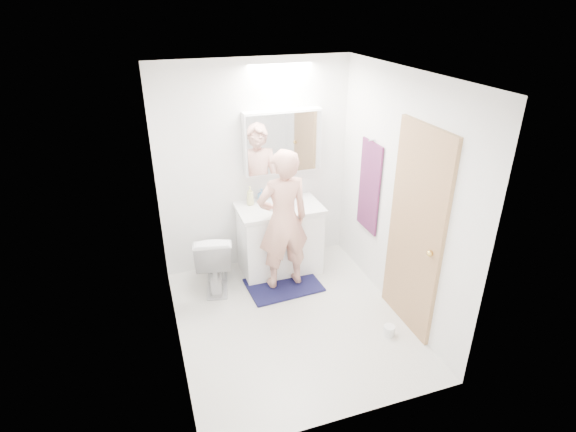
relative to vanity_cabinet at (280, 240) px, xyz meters
name	(u,v)px	position (x,y,z in m)	size (l,w,h in m)	color
floor	(291,320)	(-0.19, -0.96, -0.39)	(2.50, 2.50, 0.00)	silver
ceiling	(292,75)	(-0.19, -0.96, 2.01)	(2.50, 2.50, 0.00)	white
wall_back	(255,168)	(-0.19, 0.29, 0.81)	(2.50, 2.50, 0.00)	white
wall_front	(354,291)	(-0.19, -2.21, 0.81)	(2.50, 2.50, 0.00)	white
wall_left	(166,232)	(-1.29, -0.96, 0.81)	(2.50, 2.50, 0.00)	white
wall_right	(399,197)	(0.91, -0.96, 0.81)	(2.50, 2.50, 0.00)	white
vanity_cabinet	(280,240)	(0.00, 0.00, 0.00)	(0.90, 0.55, 0.78)	white
countertop	(279,208)	(0.00, 0.00, 0.41)	(0.95, 0.58, 0.04)	silver
sink_basin	(278,204)	(0.00, 0.03, 0.45)	(0.36, 0.36, 0.03)	silver
faucet	(273,193)	(0.00, 0.22, 0.51)	(0.02, 0.02, 0.16)	white
medicine_cabinet	(283,142)	(0.11, 0.21, 1.11)	(0.88, 0.14, 0.70)	white
mirror_panel	(285,144)	(0.11, 0.13, 1.11)	(0.84, 0.01, 0.66)	silver
toilet	(215,259)	(-0.79, -0.11, -0.04)	(0.39, 0.69, 0.71)	white
bath_rug	(283,285)	(-0.07, -0.37, -0.38)	(0.80, 0.55, 0.02)	#151842
person	(283,220)	(-0.07, -0.37, 0.44)	(0.57, 0.37, 1.56)	#DC9A84
door	(415,232)	(0.89, -1.31, 0.61)	(0.04, 0.80, 2.00)	tan
door_knob	(430,253)	(0.85, -1.61, 0.56)	(0.06, 0.06, 0.06)	gold
towel	(369,187)	(0.89, -0.41, 0.71)	(0.02, 0.42, 1.00)	#122339
towel_hook	(372,140)	(0.88, -0.41, 1.23)	(0.02, 0.02, 0.07)	silver
soap_bottle_a	(250,196)	(-0.29, 0.15, 0.54)	(0.08, 0.09, 0.22)	#CFCF86
soap_bottle_b	(262,195)	(-0.15, 0.18, 0.51)	(0.07, 0.07, 0.16)	#5384B1
toothbrush_cup	(291,195)	(0.20, 0.16, 0.48)	(0.11, 0.11, 0.10)	#4355CB
toilet_paper_roll	(389,330)	(0.63, -1.47, -0.34)	(0.11, 0.11, 0.10)	white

